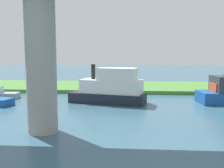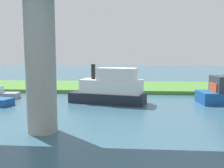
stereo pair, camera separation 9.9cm
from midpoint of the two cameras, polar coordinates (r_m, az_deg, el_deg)
ground_plane at (r=36.14m, az=-0.50°, el=-2.19°), size 160.00×160.00×0.00m
grassy_bank at (r=42.03m, az=0.18°, el=-0.57°), size 80.00×12.00×0.50m
bridge_pylon at (r=19.19m, az=-15.13°, el=4.75°), size 2.12×2.12×10.13m
person_on_bank at (r=39.10m, az=-2.61°, el=0.27°), size 0.50×0.50×1.39m
mooring_post at (r=37.28m, az=-2.33°, el=-0.36°), size 0.20×0.20×1.01m
motorboat_white at (r=29.75m, az=-0.53°, el=-1.03°), size 8.91×4.73×4.33m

